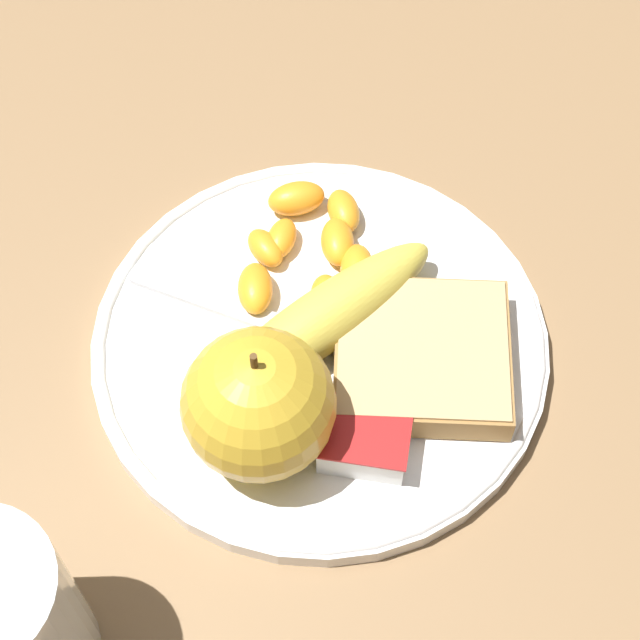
# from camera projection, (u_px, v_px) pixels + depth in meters

# --- Properties ---
(ground_plane) EXTENTS (3.00, 3.00, 0.00)m
(ground_plane) POSITION_uv_depth(u_px,v_px,m) (320.00, 350.00, 0.61)
(ground_plane) COLOR olive
(plate) EXTENTS (0.26, 0.26, 0.01)m
(plate) POSITION_uv_depth(u_px,v_px,m) (320.00, 342.00, 0.61)
(plate) COLOR white
(plate) RESTS_ON ground_plane
(juice_glass) EXTENTS (0.07, 0.07, 0.10)m
(juice_glass) POSITION_uv_depth(u_px,v_px,m) (0.00, 625.00, 0.48)
(juice_glass) COLOR silver
(juice_glass) RESTS_ON ground_plane
(apple) EXTENTS (0.08, 0.08, 0.09)m
(apple) POSITION_uv_depth(u_px,v_px,m) (258.00, 405.00, 0.53)
(apple) COLOR gold
(apple) RESTS_ON plate
(banana) EXTENTS (0.13, 0.14, 0.04)m
(banana) POSITION_uv_depth(u_px,v_px,m) (309.00, 332.00, 0.58)
(banana) COLOR #E0CC4C
(banana) RESTS_ON plate
(bread_slice) EXTENTS (0.11, 0.10, 0.02)m
(bread_slice) POSITION_uv_depth(u_px,v_px,m) (422.00, 356.00, 0.58)
(bread_slice) COLOR olive
(bread_slice) RESTS_ON plate
(fork) EXTENTS (0.20, 0.06, 0.00)m
(fork) POSITION_uv_depth(u_px,v_px,m) (319.00, 339.00, 0.60)
(fork) COLOR silver
(fork) RESTS_ON plate
(jam_packet) EXTENTS (0.05, 0.04, 0.02)m
(jam_packet) POSITION_uv_depth(u_px,v_px,m) (365.00, 439.00, 0.56)
(jam_packet) COLOR white
(jam_packet) RESTS_ON plate
(orange_segment_0) EXTENTS (0.03, 0.04, 0.02)m
(orange_segment_0) POSITION_uv_depth(u_px,v_px,m) (343.00, 242.00, 0.63)
(orange_segment_0) COLOR orange
(orange_segment_0) RESTS_ON plate
(orange_segment_1) EXTENTS (0.03, 0.04, 0.02)m
(orange_segment_1) POSITION_uv_depth(u_px,v_px,m) (346.00, 211.00, 0.64)
(orange_segment_1) COLOR orange
(orange_segment_1) RESTS_ON plate
(orange_segment_2) EXTENTS (0.03, 0.03, 0.02)m
(orange_segment_2) POSITION_uv_depth(u_px,v_px,m) (265.00, 248.00, 0.63)
(orange_segment_2) COLOR orange
(orange_segment_2) RESTS_ON plate
(orange_segment_3) EXTENTS (0.03, 0.04, 0.02)m
(orange_segment_3) POSITION_uv_depth(u_px,v_px,m) (255.00, 288.00, 0.61)
(orange_segment_3) COLOR orange
(orange_segment_3) RESTS_ON plate
(orange_segment_4) EXTENTS (0.03, 0.03, 0.02)m
(orange_segment_4) POSITION_uv_depth(u_px,v_px,m) (361.00, 286.00, 0.61)
(orange_segment_4) COLOR orange
(orange_segment_4) RESTS_ON plate
(orange_segment_5) EXTENTS (0.04, 0.03, 0.02)m
(orange_segment_5) POSITION_uv_depth(u_px,v_px,m) (296.00, 198.00, 0.64)
(orange_segment_5) COLOR orange
(orange_segment_5) RESTS_ON plate
(orange_segment_6) EXTENTS (0.02, 0.03, 0.02)m
(orange_segment_6) POSITION_uv_depth(u_px,v_px,m) (327.00, 298.00, 0.61)
(orange_segment_6) COLOR orange
(orange_segment_6) RESTS_ON plate
(orange_segment_7) EXTENTS (0.02, 0.03, 0.02)m
(orange_segment_7) POSITION_uv_depth(u_px,v_px,m) (357.00, 269.00, 0.62)
(orange_segment_7) COLOR orange
(orange_segment_7) RESTS_ON plate
(orange_segment_8) EXTENTS (0.02, 0.03, 0.02)m
(orange_segment_8) POSITION_uv_depth(u_px,v_px,m) (281.00, 238.00, 0.63)
(orange_segment_8) COLOR orange
(orange_segment_8) RESTS_ON plate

